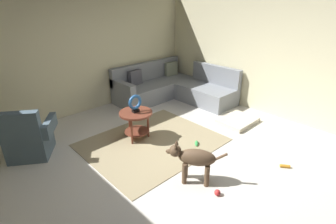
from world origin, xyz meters
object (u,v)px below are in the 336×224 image
dog_bed_mat (238,121)px  dog_toy_bone (197,143)px  dog_toy_ball (217,193)px  dog_toy_rope (285,166)px  torus_sculpture (135,103)px  armchair (28,139)px  side_table (136,118)px  dog (194,159)px  sectional_couch (173,88)px

dog_bed_mat → dog_toy_bone: (-1.30, 0.02, -0.01)m
dog_toy_ball → dog_toy_rope: bearing=-15.9°
torus_sculpture → dog_toy_bone: (0.63, -0.92, -0.68)m
armchair → side_table: (1.63, -0.73, 0.09)m
side_table → dog_toy_rope: 2.59m
armchair → dog_toy_ball: armchair is taller
armchair → dog_toy_rope: (2.74, -3.04, -0.30)m
dog_bed_mat → dog_toy_ball: 2.31m
dog_toy_rope → dog: bearing=148.5°
sectional_couch → dog_toy_rope: sectional_couch is taller
torus_sculpture → dog_toy_bone: size_ratio=1.81×
side_table → dog_toy_rope: (1.11, -2.31, -0.39)m
dog_toy_bone → armchair: bearing=143.7°
dog_toy_rope → torus_sculpture: bearing=115.7°
armchair → dog_toy_ball: size_ratio=12.01×
side_table → dog: bearing=-96.1°
armchair → side_table: armchair is taller
sectional_couch → armchair: 3.57m
side_table → dog_bed_mat: (1.93, -0.94, -0.37)m
sectional_couch → dog: 3.29m
side_table → dog_toy_ball: (-0.15, -1.95, -0.38)m
armchair → dog: (1.46, -2.26, 0.05)m
armchair → dog: 2.69m
dog_bed_mat → dog_toy_ball: bearing=-154.1°
armchair → dog_toy_rope: size_ratio=6.78×
sectional_couch → dog: size_ratio=3.14×
sectional_couch → dog_toy_ball: size_ratio=27.08×
dog → dog_toy_bone: bearing=1.4°
dog_toy_ball → dog_toy_bone: 1.29m
dog_bed_mat → dog_toy_bone: dog_bed_mat is taller
dog_toy_ball → dog_toy_bone: size_ratio=0.46×
armchair → dog_bed_mat: (3.56, -1.67, -0.28)m
dog → dog_toy_rope: (1.27, -0.78, -0.35)m
armchair → side_table: size_ratio=1.66×
sectional_couch → torus_sculpture: sectional_couch is taller
side_table → dog_bed_mat: size_ratio=0.75×
side_table → sectional_couch: bearing=27.4°
side_table → torus_sculpture: (-0.00, -0.00, 0.29)m
armchair → dog: size_ratio=1.39×
sectional_couch → dog_toy_rope: (-0.83, -3.31, -0.26)m
sectional_couch → dog_bed_mat: 1.96m
side_table → torus_sculpture: size_ratio=1.84×
side_table → dog: dog is taller
armchair → dog_toy_rope: armchair is taller
side_table → dog_toy_bone: side_table is taller
sectional_couch → side_table: size_ratio=3.75×
dog_toy_ball → sectional_couch: bearing=54.8°
armchair → dog_toy_bone: (2.25, -1.66, -0.29)m
torus_sculpture → dog_toy_bone: torus_sculpture is taller
torus_sculpture → dog_toy_rope: (1.11, -2.31, -0.69)m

